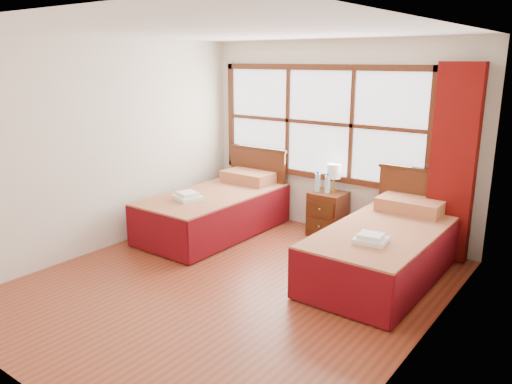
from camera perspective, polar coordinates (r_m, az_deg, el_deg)
The scene contains 15 objects.
floor at distance 5.46m, azimuth -2.80°, elevation -10.50°, with size 4.50×4.50×0.00m, color brown.
ceiling at distance 4.93m, azimuth -3.20°, elevation 17.92°, with size 4.50×4.50×0.00m, color white.
wall_back at distance 6.89m, azimuth 9.12°, elevation 6.05°, with size 4.00×4.00×0.00m, color silver.
wall_left at distance 6.48m, azimuth -16.78°, elevation 5.05°, with size 4.50×4.50×0.00m, color silver.
wall_right at distance 4.09m, azimuth 19.11°, elevation -0.65°, with size 4.50×4.50×0.00m, color silver.
window at distance 6.95m, azimuth 7.20°, elevation 7.86°, with size 3.16×0.06×1.56m.
curtain at distance 6.21m, azimuth 21.61°, elevation 3.00°, with size 0.50×0.16×2.30m, color maroon.
bed_left at distance 6.94m, azimuth -4.47°, elevation -1.99°, with size 1.10×2.13×1.07m.
bed_right at distance 5.71m, azimuth 14.56°, elevation -6.24°, with size 1.10×2.12×1.07m.
nightstand at distance 6.87m, azimuth 8.17°, elevation -2.49°, with size 0.46×0.45×0.61m.
towels_left at distance 6.54m, azimuth -7.81°, elevation -0.50°, with size 0.42×0.39×0.10m.
towels_right at distance 5.12m, azimuth 12.98°, elevation -5.23°, with size 0.34×0.31×0.09m.
lamp at distance 6.79m, azimuth 8.89°, elevation 2.28°, with size 0.19×0.19×0.38m.
bottle_near at distance 6.79m, azimuth 7.05°, elevation 1.12°, with size 0.07×0.07×0.28m.
bottle_far at distance 6.74m, azimuth 8.15°, elevation 0.93°, with size 0.07×0.07×0.27m.
Camera 1 is at (3.16, -3.78, 2.34)m, focal length 35.00 mm.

